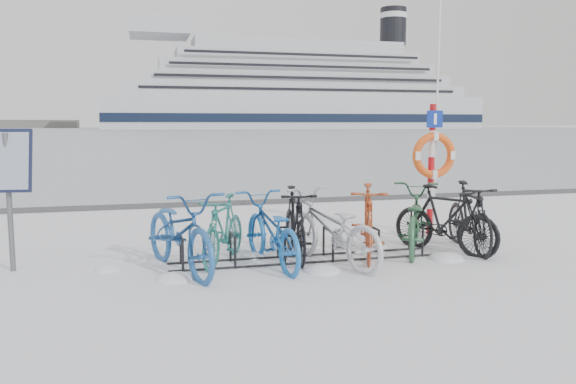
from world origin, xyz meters
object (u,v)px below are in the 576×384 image
at_px(bike_rack, 305,248).
at_px(info_board, 7,169).
at_px(cruise_ferry, 295,95).
at_px(lifebuoy_station, 433,156).

height_order(bike_rack, info_board, info_board).
xyz_separation_m(bike_rack, cruise_ferry, (51.31, 188.69, 11.86)).
relative_size(info_board, lifebuoy_station, 0.45).
relative_size(bike_rack, lifebuoy_station, 0.93).
bearing_deg(cruise_ferry, bike_rack, -105.21).
bearing_deg(lifebuoy_station, cruise_ferry, 75.48).
relative_size(lifebuoy_station, cruise_ferry, 0.03).
distance_m(info_board, cruise_ferry, 196.55).
distance_m(bike_rack, lifebuoy_station, 3.28).
xyz_separation_m(bike_rack, info_board, (-4.06, 0.40, 1.22)).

